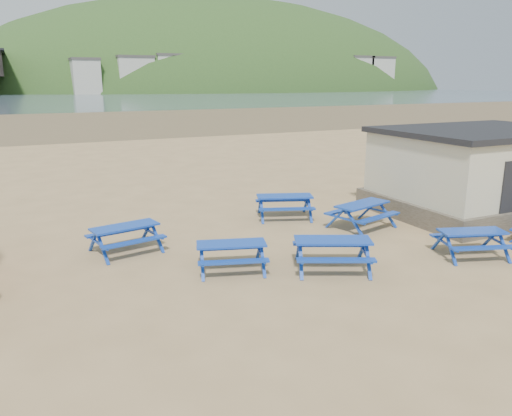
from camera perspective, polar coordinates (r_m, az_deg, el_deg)
ground at (r=14.09m, az=-2.12°, el=-5.88°), size 400.00×400.00×0.00m
wet_sand at (r=67.52m, az=-21.32°, el=9.31°), size 400.00×400.00×0.00m
sea at (r=182.28m, az=-24.42°, el=11.64°), size 400.00×400.00×0.00m
picnic_table_blue_a at (r=15.04m, az=-14.68°, el=-3.42°), size 2.16×1.87×0.80m
picnic_table_blue_b at (r=18.17m, az=3.27°, el=0.16°), size 2.43×2.20×0.84m
picnic_table_blue_c at (r=17.29m, az=11.99°, el=-0.85°), size 2.39×2.11×0.85m
picnic_table_blue_d at (r=13.39m, az=8.71°, el=-5.24°), size 2.50×2.32×0.84m
picnic_table_blue_e at (r=15.47m, az=23.36°, el=-3.73°), size 2.19×1.97×0.76m
amenity_block at (r=20.76m, az=24.31°, el=3.94°), size 7.40×5.40×3.15m
headland_town at (r=260.32m, az=-4.11°, el=11.14°), size 264.00×144.00×108.00m
picnic_table_blue_g at (r=13.22m, az=-2.81°, el=-5.54°), size 2.15×1.92×0.76m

